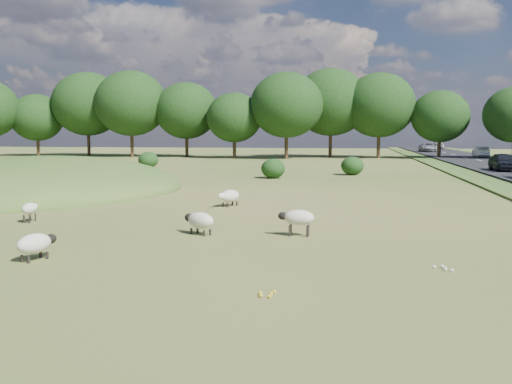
% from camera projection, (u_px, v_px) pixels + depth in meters
% --- Properties ---
extents(ground, '(160.00, 160.00, 0.00)m').
position_uv_depth(ground, '(265.00, 182.00, 38.93)').
color(ground, '#395A1C').
rests_on(ground, ground).
extents(mound, '(16.00, 20.00, 4.00)m').
position_uv_depth(mound, '(40.00, 191.00, 32.99)').
color(mound, '#33561E').
rests_on(mound, ground).
extents(treeline, '(96.28, 14.66, 11.70)m').
position_uv_depth(treeline, '(296.00, 107.00, 73.19)').
color(treeline, black).
rests_on(treeline, ground).
extents(shrubs, '(20.67, 11.57, 1.52)m').
position_uv_depth(shrubs, '(246.00, 164.00, 46.95)').
color(shrubs, black).
rests_on(shrubs, ground).
extents(sheep_0, '(1.31, 1.07, 0.75)m').
position_uv_depth(sheep_0, '(200.00, 220.00, 18.89)').
color(sheep_0, '#BFB39E').
rests_on(sheep_0, ground).
extents(sheep_1, '(1.22, 0.58, 0.87)m').
position_uv_depth(sheep_1, '(298.00, 218.00, 18.59)').
color(sheep_1, '#BFB39E').
rests_on(sheep_1, ground).
extents(sheep_3, '(1.05, 1.35, 0.76)m').
position_uv_depth(sheep_3, '(229.00, 196.00, 25.98)').
color(sheep_3, '#BFB39E').
rests_on(sheep_3, ground).
extents(sheep_4, '(0.86, 1.30, 0.72)m').
position_uv_depth(sheep_4, '(35.00, 243.00, 15.10)').
color(sheep_4, '#BFB39E').
rests_on(sheep_4, ground).
extents(sheep_5, '(0.52, 1.03, 0.73)m').
position_uv_depth(sheep_5, '(30.00, 209.00, 21.49)').
color(sheep_5, '#BFB39E').
rests_on(sheep_5, ground).
extents(car_0, '(1.82, 4.47, 1.30)m').
position_uv_depth(car_0, '(438.00, 145.00, 104.80)').
color(car_0, '#979A9E').
rests_on(car_0, road).
extents(car_3, '(2.38, 5.16, 1.43)m').
position_uv_depth(car_3, '(428.00, 147.00, 90.51)').
color(car_3, '#979A9E').
rests_on(car_3, road).
extents(car_6, '(1.37, 3.94, 1.30)m').
position_uv_depth(car_6, '(481.00, 152.00, 70.83)').
color(car_6, white).
rests_on(car_6, road).
extents(car_7, '(1.73, 4.30, 1.47)m').
position_uv_depth(car_7, '(504.00, 162.00, 46.17)').
color(car_7, black).
rests_on(car_7, road).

